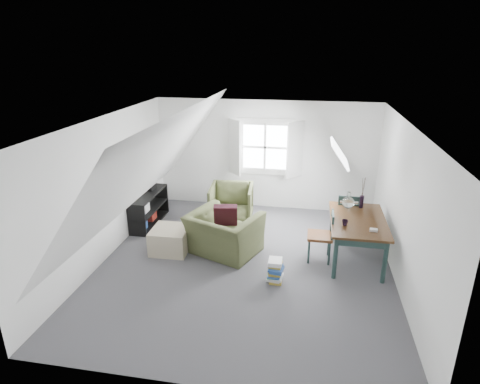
% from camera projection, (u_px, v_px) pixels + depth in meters
% --- Properties ---
extents(floor, '(5.50, 5.50, 0.00)m').
position_uv_depth(floor, '(245.00, 264.00, 7.06)').
color(floor, '#4A494E').
rests_on(floor, ground).
extents(ceiling, '(5.50, 5.50, 0.00)m').
position_uv_depth(ceiling, '(246.00, 123.00, 6.19)').
color(ceiling, white).
rests_on(ceiling, wall_back).
extents(wall_back, '(5.00, 0.00, 5.00)m').
position_uv_depth(wall_back, '(265.00, 155.00, 9.17)').
color(wall_back, white).
rests_on(wall_back, ground).
extents(wall_front, '(5.00, 0.00, 5.00)m').
position_uv_depth(wall_front, '(201.00, 293.00, 4.09)').
color(wall_front, white).
rests_on(wall_front, ground).
extents(wall_left, '(0.00, 5.50, 5.50)m').
position_uv_depth(wall_left, '(105.00, 189.00, 7.04)').
color(wall_left, white).
rests_on(wall_left, ground).
extents(wall_right, '(0.00, 5.50, 5.50)m').
position_uv_depth(wall_right, '(404.00, 208.00, 6.21)').
color(wall_right, white).
rests_on(wall_right, ground).
extents(slope_left, '(3.19, 5.50, 4.48)m').
position_uv_depth(slope_left, '(154.00, 163.00, 6.70)').
color(slope_left, white).
rests_on(slope_left, wall_left).
extents(slope_right, '(3.19, 5.50, 4.48)m').
position_uv_depth(slope_right, '(344.00, 173.00, 6.19)').
color(slope_right, white).
rests_on(slope_right, wall_right).
extents(dormer_window, '(1.71, 0.35, 1.30)m').
position_uv_depth(dormer_window, '(265.00, 148.00, 9.03)').
color(dormer_window, white).
rests_on(dormer_window, wall_back).
extents(skylight, '(0.35, 0.75, 0.47)m').
position_uv_depth(skylight, '(340.00, 153.00, 7.40)').
color(skylight, white).
rests_on(skylight, slope_right).
extents(armchair_near, '(1.49, 1.41, 0.77)m').
position_uv_depth(armchair_near, '(224.00, 252.00, 7.46)').
color(armchair_near, '#424927').
rests_on(armchair_near, floor).
extents(armchair_far, '(0.96, 0.98, 0.83)m').
position_uv_depth(armchair_far, '(231.00, 221.00, 8.76)').
color(armchair_far, '#424927').
rests_on(armchair_far, floor).
extents(throw_pillow, '(0.46, 0.32, 0.44)m').
position_uv_depth(throw_pillow, '(226.00, 215.00, 7.35)').
color(throw_pillow, '#320D18').
rests_on(throw_pillow, armchair_near).
extents(ottoman, '(0.68, 0.68, 0.45)m').
position_uv_depth(ottoman, '(171.00, 240.00, 7.45)').
color(ottoman, tan).
rests_on(ottoman, floor).
extents(dining_table, '(0.94, 1.57, 0.79)m').
position_uv_depth(dining_table, '(358.00, 225.00, 6.99)').
color(dining_table, '#362011').
rests_on(dining_table, floor).
extents(demijohn, '(0.22, 0.22, 0.32)m').
position_uv_depth(demijohn, '(348.00, 202.00, 7.35)').
color(demijohn, silver).
rests_on(demijohn, dining_table).
extents(vase_twigs, '(0.08, 0.08, 0.59)m').
position_uv_depth(vase_twigs, '(362.00, 201.00, 7.40)').
color(vase_twigs, black).
rests_on(vase_twigs, dining_table).
extents(cup, '(0.13, 0.13, 0.10)m').
position_uv_depth(cup, '(345.00, 225.00, 6.72)').
color(cup, black).
rests_on(cup, dining_table).
extents(paper_box, '(0.13, 0.09, 0.04)m').
position_uv_depth(paper_box, '(374.00, 230.00, 6.50)').
color(paper_box, white).
rests_on(paper_box, dining_table).
extents(dining_chair_far, '(0.46, 0.46, 0.97)m').
position_uv_depth(dining_chair_far, '(347.00, 215.00, 7.80)').
color(dining_chair_far, brown).
rests_on(dining_chair_far, floor).
extents(dining_chair_near, '(0.43, 0.43, 0.92)m').
position_uv_depth(dining_chair_near, '(322.00, 235.00, 7.05)').
color(dining_chair_near, brown).
rests_on(dining_chair_near, floor).
extents(media_shelf, '(0.44, 1.33, 0.68)m').
position_uv_depth(media_shelf, '(147.00, 211.00, 8.54)').
color(media_shelf, black).
rests_on(media_shelf, floor).
extents(electronics_box, '(0.21, 0.27, 0.20)m').
position_uv_depth(electronics_box, '(150.00, 186.00, 8.66)').
color(electronics_box, black).
rests_on(electronics_box, media_shelf).
extents(magazine_stack, '(0.28, 0.33, 0.38)m').
position_uv_depth(magazine_stack, '(275.00, 271.00, 6.49)').
color(magazine_stack, '#B29933').
rests_on(magazine_stack, floor).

